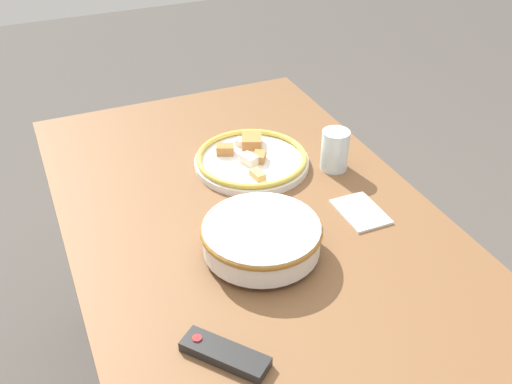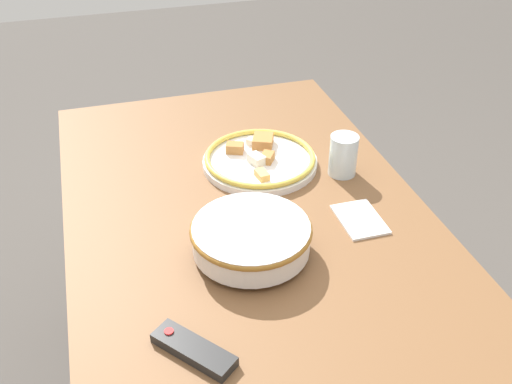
# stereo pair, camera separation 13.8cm
# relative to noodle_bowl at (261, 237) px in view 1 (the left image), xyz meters

# --- Properties ---
(dining_table) EXTENTS (1.42, 0.82, 0.75)m
(dining_table) POSITION_rel_noodle_bowl_xyz_m (0.09, -0.03, -0.13)
(dining_table) COLOR brown
(dining_table) RESTS_ON ground_plane
(noodle_bowl) EXTENTS (0.25, 0.25, 0.07)m
(noodle_bowl) POSITION_rel_noodle_bowl_xyz_m (0.00, 0.00, 0.00)
(noodle_bowl) COLOR silver
(noodle_bowl) RESTS_ON dining_table
(food_plate) EXTENTS (0.30, 0.30, 0.04)m
(food_plate) POSITION_rel_noodle_bowl_xyz_m (0.33, -0.12, -0.03)
(food_plate) COLOR white
(food_plate) RESTS_ON dining_table
(tv_remote) EXTENTS (0.15, 0.14, 0.02)m
(tv_remote) POSITION_rel_noodle_bowl_xyz_m (-0.23, 0.17, -0.03)
(tv_remote) COLOR black
(tv_remote) RESTS_ON dining_table
(drinking_glass) EXTENTS (0.07, 0.07, 0.11)m
(drinking_glass) POSITION_rel_noodle_bowl_xyz_m (0.24, -0.31, 0.01)
(drinking_glass) COLOR silver
(drinking_glass) RESTS_ON dining_table
(folded_napkin) EXTENTS (0.13, 0.09, 0.01)m
(folded_napkin) POSITION_rel_noodle_bowl_xyz_m (0.04, -0.27, -0.04)
(folded_napkin) COLOR white
(folded_napkin) RESTS_ON dining_table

